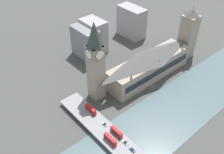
# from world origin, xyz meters

# --- Properties ---
(ground_plane) EXTENTS (600.00, 600.00, 0.00)m
(ground_plane) POSITION_xyz_m (0.00, 0.00, 0.00)
(ground_plane) COLOR #424442
(river_water) EXTENTS (49.63, 360.00, 0.30)m
(river_water) POSITION_xyz_m (-30.81, 0.00, 0.15)
(river_water) COLOR #4C6066
(river_water) RESTS_ON ground_plane
(parliament_hall) EXTENTS (22.55, 88.91, 27.50)m
(parliament_hall) POSITION_xyz_m (14.05, -8.00, 13.64)
(parliament_hall) COLOR gray
(parliament_hall) RESTS_ON ground_plane
(clock_tower) EXTENTS (12.28, 12.28, 69.19)m
(clock_tower) POSITION_xyz_m (24.09, 45.99, 36.42)
(clock_tower) COLOR gray
(clock_tower) RESTS_ON ground_plane
(victoria_tower) EXTENTS (14.04, 14.04, 55.10)m
(victoria_tower) POSITION_xyz_m (14.10, -63.47, 25.55)
(victoria_tower) COLOR gray
(victoria_tower) RESTS_ON ground_plane
(road_bridge) EXTENTS (131.25, 16.66, 4.12)m
(road_bridge) POSITION_xyz_m (-30.81, 67.86, 3.27)
(road_bridge) COLOR slate
(road_bridge) RESTS_ON ground_plane
(double_decker_bus_lead) EXTENTS (11.27, 2.61, 4.76)m
(double_decker_bus_lead) POSITION_xyz_m (-22.91, 71.22, 6.76)
(double_decker_bus_lead) COLOR red
(double_decker_bus_lead) RESTS_ON road_bridge
(double_decker_bus_mid) EXTENTS (10.66, 2.58, 4.59)m
(double_decker_bus_mid) POSITION_xyz_m (-20.80, 63.62, 6.65)
(double_decker_bus_mid) COLOR red
(double_decker_bus_mid) RESTS_ON road_bridge
(double_decker_bus_rear) EXTENTS (11.43, 2.57, 4.73)m
(double_decker_bus_rear) POSITION_xyz_m (8.73, 64.06, 6.75)
(double_decker_bus_rear) COLOR red
(double_decker_bus_rear) RESTS_ON road_bridge
(car_northbound_mid) EXTENTS (4.54, 1.86, 1.34)m
(car_northbound_mid) POSITION_xyz_m (-30.60, 64.06, 4.78)
(car_northbound_mid) COLOR silver
(car_northbound_mid) RESTS_ON road_bridge
(car_northbound_tail) EXTENTS (4.20, 1.93, 1.28)m
(car_northbound_tail) POSITION_xyz_m (-8.83, 64.45, 4.77)
(car_northbound_tail) COLOR silver
(car_northbound_tail) RESTS_ON road_bridge
(car_southbound_lead) EXTENTS (4.54, 1.79, 1.33)m
(car_southbound_lead) POSITION_xyz_m (-37.85, 64.59, 4.80)
(car_southbound_lead) COLOR navy
(car_southbound_lead) RESTS_ON road_bridge
(city_block_west) EXTENTS (26.31, 18.63, 35.20)m
(city_block_west) POSITION_xyz_m (84.18, 2.70, 17.60)
(city_block_west) COLOR #939399
(city_block_west) RESTS_ON ground_plane
(city_block_center) EXTENTS (33.43, 17.06, 35.25)m
(city_block_center) POSITION_xyz_m (82.37, -50.95, 17.62)
(city_block_center) COLOR #939399
(city_block_center) RESTS_ON ground_plane
(city_block_east) EXTENTS (31.64, 15.59, 32.35)m
(city_block_east) POSITION_xyz_m (80.49, 16.17, 16.18)
(city_block_east) COLOR slate
(city_block_east) RESTS_ON ground_plane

